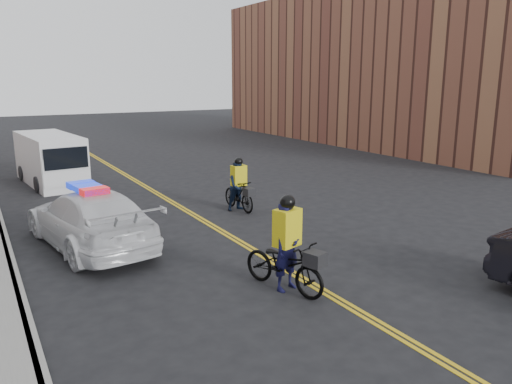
{
  "coord_description": "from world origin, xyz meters",
  "views": [
    {
      "loc": [
        -6.59,
        -10.81,
        4.73
      ],
      "look_at": [
        0.9,
        2.17,
        1.3
      ],
      "focal_mm": 35.0,
      "sensor_mm": 36.0,
      "label": 1
    }
  ],
  "objects": [
    {
      "name": "cargo_van",
      "position": [
        -3.48,
        13.16,
        1.1
      ],
      "size": [
        2.48,
        5.54,
        2.25
      ],
      "rotation": [
        0.0,
        0.0,
        0.1
      ],
      "color": "white",
      "rests_on": "ground"
    },
    {
      "name": "police_cruiser",
      "position": [
        -3.87,
        3.37,
        0.83
      ],
      "size": [
        3.08,
        5.95,
        1.81
      ],
      "rotation": [
        0.0,
        0.0,
        3.28
      ],
      "color": "silver",
      "rests_on": "ground"
    },
    {
      "name": "cyclist_near",
      "position": [
        -0.64,
        -1.91,
        0.77
      ],
      "size": [
        1.4,
        2.39,
        2.22
      ],
      "rotation": [
        0.0,
        0.0,
        0.29
      ],
      "color": "black",
      "rests_on": "ground"
    },
    {
      "name": "ground",
      "position": [
        0.0,
        0.0,
        0.0
      ],
      "size": [
        120.0,
        120.0,
        0.0
      ],
      "primitive_type": "plane",
      "color": "black",
      "rests_on": "ground"
    },
    {
      "name": "cyclist_far",
      "position": [
        1.72,
        4.83,
        0.77
      ],
      "size": [
        0.91,
        1.96,
        1.95
      ],
      "rotation": [
        0.0,
        0.0,
        0.06
      ],
      "color": "black",
      "rests_on": "ground"
    },
    {
      "name": "building_across",
      "position": [
        22.0,
        18.0,
        5.5
      ],
      "size": [
        12.0,
        30.0,
        11.0
      ],
      "primitive_type": "cube",
      "color": "brown",
      "rests_on": "ground"
    },
    {
      "name": "center_line_right",
      "position": [
        0.08,
        8.0,
        0.01
      ],
      "size": [
        0.1,
        60.0,
        0.01
      ],
      "primitive_type": "cube",
      "color": "gold",
      "rests_on": "ground"
    },
    {
      "name": "center_line_left",
      "position": [
        -0.08,
        8.0,
        0.01
      ],
      "size": [
        0.1,
        60.0,
        0.01
      ],
      "primitive_type": "cube",
      "color": "gold",
      "rests_on": "ground"
    }
  ]
}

